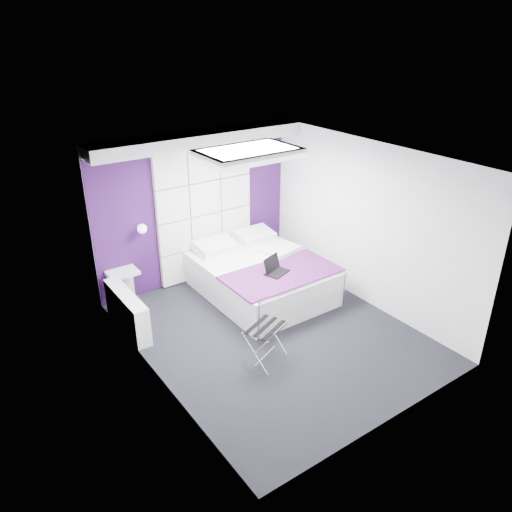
% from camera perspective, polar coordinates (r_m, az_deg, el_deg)
% --- Properties ---
extents(floor, '(4.40, 4.40, 0.00)m').
position_cam_1_polar(floor, '(7.44, 1.87, -8.71)').
color(floor, black).
rests_on(floor, ground).
extents(ceiling, '(4.40, 4.40, 0.00)m').
position_cam_1_polar(ceiling, '(6.36, 2.20, 11.10)').
color(ceiling, white).
rests_on(ceiling, wall_back).
extents(wall_back, '(3.60, 0.00, 3.60)m').
position_cam_1_polar(wall_back, '(8.52, -6.92, 5.51)').
color(wall_back, white).
rests_on(wall_back, floor).
extents(wall_left, '(0.00, 4.40, 4.40)m').
position_cam_1_polar(wall_left, '(6.00, -11.90, -3.74)').
color(wall_left, white).
rests_on(wall_left, floor).
extents(wall_right, '(0.00, 4.40, 4.40)m').
position_cam_1_polar(wall_right, '(7.93, 12.50, 3.55)').
color(wall_right, white).
rests_on(wall_right, floor).
extents(accent_wall, '(3.58, 0.02, 2.58)m').
position_cam_1_polar(accent_wall, '(8.52, -6.89, 5.49)').
color(accent_wall, '#351049').
rests_on(accent_wall, wall_back).
extents(soffit, '(3.58, 0.50, 0.20)m').
position_cam_1_polar(soffit, '(7.99, -6.49, 13.15)').
color(soffit, white).
rests_on(soffit, wall_back).
extents(headboard, '(1.80, 0.08, 2.30)m').
position_cam_1_polar(headboard, '(8.59, -5.81, 4.79)').
color(headboard, silver).
rests_on(headboard, wall_back).
extents(skylight, '(1.36, 0.86, 0.12)m').
position_cam_1_polar(skylight, '(6.85, -0.90, 11.71)').
color(skylight, white).
rests_on(skylight, ceiling).
extents(wall_lamp, '(0.15, 0.15, 0.15)m').
position_cam_1_polar(wall_lamp, '(8.03, -13.00, 3.14)').
color(wall_lamp, white).
rests_on(wall_lamp, wall_back).
extents(radiator, '(0.22, 1.20, 0.60)m').
position_cam_1_polar(radiator, '(7.59, -14.51, -6.16)').
color(radiator, white).
rests_on(radiator, floor).
extents(bed, '(1.81, 2.19, 0.76)m').
position_cam_1_polar(bed, '(8.28, 0.55, -2.30)').
color(bed, white).
rests_on(bed, floor).
extents(nightstand, '(0.47, 0.36, 0.05)m').
position_cam_1_polar(nightstand, '(8.13, -15.03, -1.83)').
color(nightstand, white).
rests_on(nightstand, wall_back).
extents(luggage_rack, '(0.54, 0.39, 0.53)m').
position_cam_1_polar(luggage_rack, '(6.75, 1.04, -9.93)').
color(luggage_rack, silver).
rests_on(luggage_rack, floor).
extents(laptop, '(0.37, 0.26, 0.26)m').
position_cam_1_polar(laptop, '(7.74, 2.19, -1.41)').
color(laptop, black).
rests_on(laptop, bed).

